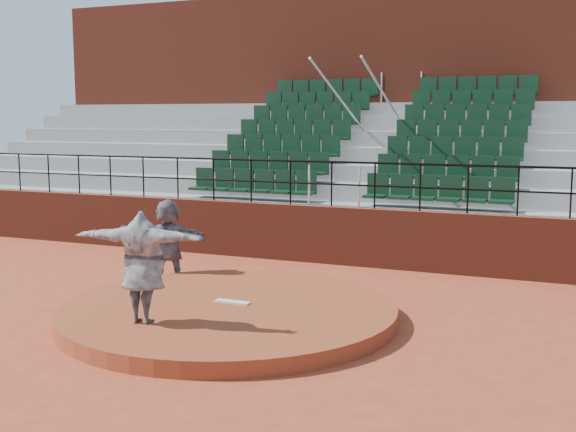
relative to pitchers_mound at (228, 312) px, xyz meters
The scene contains 9 objects.
ground 0.12m from the pitchers_mound, ahead, with size 90.00×90.00×0.00m, color #AA4226.
pitchers_mound is the anchor object (origin of this frame).
pitching_rubber 0.21m from the pitchers_mound, 90.00° to the left, with size 0.60×0.15×0.03m, color white.
boundary_wall 5.03m from the pitchers_mound, 90.00° to the left, with size 24.00×0.30×1.30m, color maroon.
wall_railing 5.35m from the pitchers_mound, 90.00° to the left, with size 24.04×0.05×1.03m.
seating_deck 8.75m from the pitchers_mound, 90.00° to the left, with size 24.00×5.97×4.63m.
press_box_facade 13.06m from the pitchers_mound, 90.00° to the left, with size 24.00×3.00×7.10m, color maroon.
pitcher 1.81m from the pitchers_mound, 117.31° to the right, with size 2.07×0.56×1.68m, color black.
fielder 3.10m from the pitchers_mound, 140.91° to the left, with size 1.57×0.50×1.69m, color black.
Camera 1 is at (5.38, -10.17, 3.31)m, focal length 45.00 mm.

